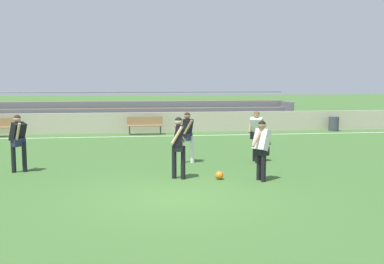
# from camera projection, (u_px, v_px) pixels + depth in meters

# --- Properties ---
(ground_plane) EXTENTS (160.00, 160.00, 0.00)m
(ground_plane) POSITION_uv_depth(u_px,v_px,m) (177.00, 197.00, 10.11)
(ground_plane) COLOR #3D662D
(field_line_sideline) EXTENTS (44.00, 0.12, 0.01)m
(field_line_sideline) POSITION_uv_depth(u_px,v_px,m) (153.00, 136.00, 21.47)
(field_line_sideline) COLOR white
(field_line_sideline) RESTS_ON ground
(sideline_wall) EXTENTS (48.00, 0.16, 1.06)m
(sideline_wall) POSITION_uv_depth(u_px,v_px,m) (151.00, 123.00, 22.95)
(sideline_wall) COLOR beige
(sideline_wall) RESTS_ON ground
(bleacher_stand) EXTENTS (18.55, 2.33, 2.08)m
(bleacher_stand) POSITION_uv_depth(u_px,v_px,m) (129.00, 114.00, 24.58)
(bleacher_stand) COLOR #897051
(bleacher_stand) RESTS_ON ground
(bench_far_left) EXTENTS (1.80, 0.40, 0.90)m
(bench_far_left) POSITION_uv_depth(u_px,v_px,m) (145.00, 124.00, 22.18)
(bench_far_left) COLOR #99754C
(bench_far_left) RESTS_ON ground
(trash_bin) EXTENTS (0.54, 0.54, 0.78)m
(trash_bin) POSITION_uv_depth(u_px,v_px,m) (334.00, 124.00, 23.74)
(trash_bin) COLOR #3D424C
(trash_bin) RESTS_ON ground
(player_dark_deep_cover) EXTENTS (0.45, 0.48, 1.70)m
(player_dark_deep_cover) POSITION_uv_depth(u_px,v_px,m) (179.00, 142.00, 11.93)
(player_dark_deep_cover) COLOR black
(player_dark_deep_cover) RESTS_ON ground
(player_white_wide_right) EXTENTS (0.69, 0.54, 1.62)m
(player_white_wide_right) POSITION_uv_depth(u_px,v_px,m) (262.00, 145.00, 11.69)
(player_white_wide_right) COLOR black
(player_white_wide_right) RESTS_ON ground
(player_white_pressing_high) EXTENTS (0.63, 0.52, 1.70)m
(player_white_pressing_high) POSITION_uv_depth(u_px,v_px,m) (256.00, 132.00, 14.44)
(player_white_pressing_high) COLOR black
(player_white_pressing_high) RESTS_ON ground
(player_dark_challenging) EXTENTS (0.46, 0.65, 1.66)m
(player_dark_challenging) POSITION_uv_depth(u_px,v_px,m) (187.00, 133.00, 14.31)
(player_dark_challenging) COLOR white
(player_dark_challenging) RESTS_ON ground
(player_dark_trailing_run) EXTENTS (0.54, 0.61, 1.70)m
(player_dark_trailing_run) POSITION_uv_depth(u_px,v_px,m) (18.00, 138.00, 12.80)
(player_dark_trailing_run) COLOR black
(player_dark_trailing_run) RESTS_ON ground
(soccer_ball) EXTENTS (0.22, 0.22, 0.22)m
(soccer_ball) POSITION_uv_depth(u_px,v_px,m) (219.00, 175.00, 11.95)
(soccer_ball) COLOR orange
(soccer_ball) RESTS_ON ground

